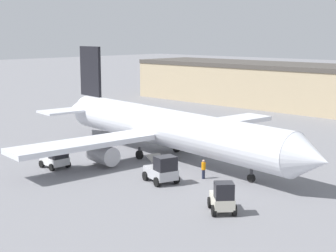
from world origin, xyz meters
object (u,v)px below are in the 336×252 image
baggage_tug (223,198)px  pushback_tug (56,158)px  ground_crew_worker (204,169)px  belt_loader_truck (162,170)px  airplane (162,127)px

baggage_tug → pushback_tug: (-19.11, -1.11, -0.11)m
pushback_tug → ground_crew_worker: bearing=31.1°
ground_crew_worker → belt_loader_truck: size_ratio=0.50×
baggage_tug → belt_loader_truck: bearing=-153.8°
baggage_tug → belt_loader_truck: belt_loader_truck is taller
ground_crew_worker → belt_loader_truck: 3.86m
ground_crew_worker → belt_loader_truck: belt_loader_truck is taller
ground_crew_worker → baggage_tug: baggage_tug is taller
belt_loader_truck → pushback_tug: bearing=-145.1°
airplane → baggage_tug: bearing=-24.9°
ground_crew_worker → baggage_tug: bearing=130.5°
baggage_tug → pushback_tug: bearing=-134.5°
ground_crew_worker → pushback_tug: 14.27m
baggage_tug → belt_loader_truck: 8.72m
ground_crew_worker → belt_loader_truck: bearing=54.6°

